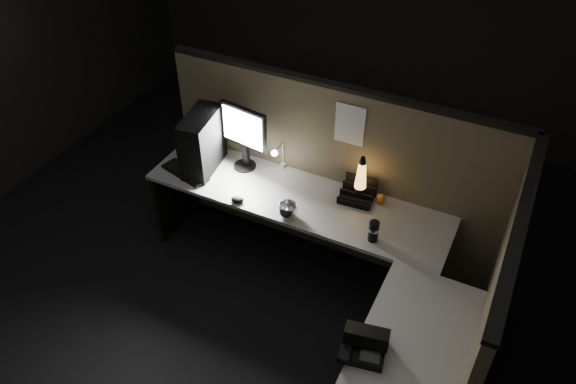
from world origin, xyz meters
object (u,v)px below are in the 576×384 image
at_px(pc_tower, 202,142).
at_px(monitor, 244,132).
at_px(lava_lamp, 360,182).
at_px(desk_phone, 363,344).
at_px(keyboard, 185,173).

relative_size(pc_tower, monitor, 0.89).
relative_size(lava_lamp, desk_phone, 1.35).
bearing_deg(desk_phone, monitor, 129.63).
distance_m(pc_tower, monitor, 0.33).
bearing_deg(pc_tower, desk_phone, -39.62).
relative_size(keyboard, desk_phone, 1.45).
bearing_deg(lava_lamp, keyboard, -166.80).
height_order(monitor, keyboard, monitor).
distance_m(keyboard, desk_phone, 2.00).
distance_m(monitor, desk_phone, 1.88).
bearing_deg(pc_tower, lava_lamp, -0.79).
xyz_separation_m(keyboard, desk_phone, (1.79, -0.89, 0.05)).
bearing_deg(lava_lamp, pc_tower, -172.48).
relative_size(monitor, lava_lamp, 1.37).
distance_m(monitor, keyboard, 0.57).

